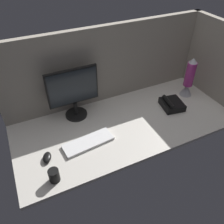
% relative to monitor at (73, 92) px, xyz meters
% --- Properties ---
extents(ground_plane, '(1.80, 0.80, 0.03)m').
position_rel_monitor_xyz_m(ground_plane, '(0.35, -0.25, -0.25)').
color(ground_plane, beige).
extents(cubicle_wall_back, '(1.80, 0.05, 0.66)m').
position_rel_monitor_xyz_m(cubicle_wall_back, '(0.35, 0.12, 0.10)').
color(cubicle_wall_back, gray).
rests_on(cubicle_wall_back, ground_plane).
extents(cubicle_wall_side, '(0.05, 0.80, 0.66)m').
position_rel_monitor_xyz_m(cubicle_wall_side, '(1.22, -0.25, 0.10)').
color(cubicle_wall_side, gray).
rests_on(cubicle_wall_side, ground_plane).
extents(monitor, '(0.40, 0.18, 0.42)m').
position_rel_monitor_xyz_m(monitor, '(0.00, 0.00, 0.00)').
color(monitor, black).
rests_on(monitor, ground_plane).
extents(keyboard, '(0.38, 0.17, 0.02)m').
position_rel_monitor_xyz_m(keyboard, '(-0.02, -0.35, -0.22)').
color(keyboard, silver).
rests_on(keyboard, ground_plane).
extents(mouse, '(0.08, 0.11, 0.03)m').
position_rel_monitor_xyz_m(mouse, '(-0.33, -0.37, -0.22)').
color(mouse, black).
rests_on(mouse, ground_plane).
extents(mug_black_travel, '(0.07, 0.07, 0.09)m').
position_rel_monitor_xyz_m(mug_black_travel, '(-0.32, -0.55, -0.19)').
color(mug_black_travel, black).
rests_on(mug_black_travel, ground_plane).
extents(lava_lamp, '(0.11, 0.11, 0.37)m').
position_rel_monitor_xyz_m(lava_lamp, '(1.02, -0.15, -0.08)').
color(lava_lamp, '#A5A5AD').
rests_on(lava_lamp, ground_plane).
extents(desk_phone, '(0.20, 0.22, 0.09)m').
position_rel_monitor_xyz_m(desk_phone, '(0.78, -0.26, -0.20)').
color(desk_phone, black).
rests_on(desk_phone, ground_plane).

